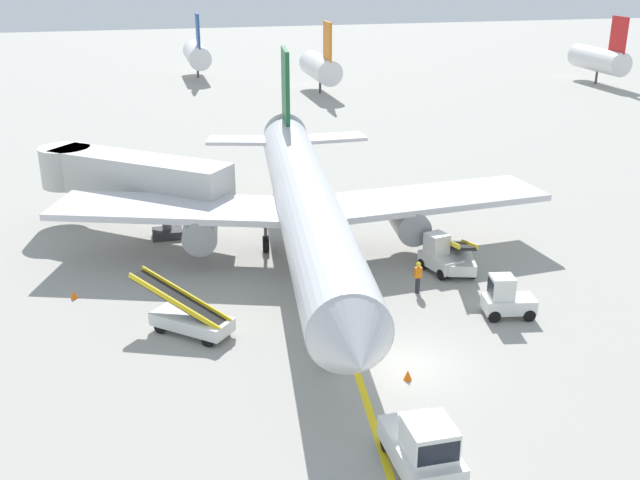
{
  "coord_description": "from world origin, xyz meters",
  "views": [
    {
      "loc": [
        -10.25,
        -26.12,
        16.43
      ],
      "look_at": [
        -1.55,
        8.82,
        2.5
      ],
      "focal_mm": 42.18,
      "sensor_mm": 36.0,
      "label": 1
    }
  ],
  "objects": [
    {
      "name": "safety_cone_nose_left",
      "position": [
        -14.01,
        10.15,
        0.22
      ],
      "size": [
        0.36,
        0.36,
        0.44
      ],
      "primitive_type": "cone",
      "color": "orange",
      "rests_on": "ground"
    },
    {
      "name": "safety_cone_nose_right",
      "position": [
        -0.34,
        -1.18,
        0.22
      ],
      "size": [
        0.36,
        0.36,
        0.44
      ],
      "primitive_type": "cone",
      "color": "orange",
      "rests_on": "ground"
    },
    {
      "name": "distant_aircraft_far_right",
      "position": [
        48.97,
        61.53,
        3.22
      ],
      "size": [
        3.0,
        10.1,
        8.8
      ],
      "color": "silver",
      "rests_on": "ground"
    },
    {
      "name": "ground_plane",
      "position": [
        0.0,
        0.0,
        0.0
      ],
      "size": [
        300.0,
        300.0,
        0.0
      ],
      "primitive_type": "plane",
      "color": "#9E9B93"
    },
    {
      "name": "ground_crew_wing_walker",
      "position": [
        -1.64,
        4.28,
        0.91
      ],
      "size": [
        0.36,
        0.24,
        1.7
      ],
      "color": "#26262D",
      "rests_on": "ground"
    },
    {
      "name": "taxi_line_yellow",
      "position": [
        -1.55,
        5.0,
        0.0
      ],
      "size": [
        10.1,
        79.43,
        0.01
      ],
      "primitive_type": "cube",
      "rotation": [
        0.0,
        0.0,
        -0.12
      ],
      "color": "yellow",
      "rests_on": "ground"
    },
    {
      "name": "belt_loader_aft_hold",
      "position": [
        -8.63,
        5.05,
        0.78
      ],
      "size": [
        4.57,
        4.26,
        2.59
      ],
      "color": "silver",
      "rests_on": "ground"
    },
    {
      "name": "distant_aircraft_mid_left",
      "position": [
        -1.31,
        79.25,
        3.22
      ],
      "size": [
        3.0,
        10.1,
        8.8
      ],
      "color": "silver",
      "rests_on": "ground"
    },
    {
      "name": "distant_aircraft_mid_right",
      "position": [
        12.08,
        63.39,
        3.22
      ],
      "size": [
        3.0,
        10.1,
        8.8
      ],
      "color": "silver",
      "rests_on": "ground"
    },
    {
      "name": "jet_bridge",
      "position": [
        -11.37,
        19.8,
        3.54
      ],
      "size": [
        11.5,
        9.99,
        4.85
      ],
      "color": "beige",
      "rests_on": "ground"
    },
    {
      "name": "belt_loader_forward_hold",
      "position": [
        6.3,
        8.93,
        0.78
      ],
      "size": [
        2.6,
        5.16,
        2.59
      ],
      "color": "silver",
      "rests_on": "ground"
    },
    {
      "name": "ground_crew_marshaller",
      "position": [
        3.04,
        6.61,
        0.91
      ],
      "size": [
        0.36,
        0.24,
        1.7
      ],
      "color": "#26262D",
      "rests_on": "ground"
    },
    {
      "name": "baggage_tug_near_wing",
      "position": [
        5.14,
        8.92,
        0.93
      ],
      "size": [
        1.9,
        2.66,
        2.1
      ],
      "color": "silver",
      "rests_on": "ground"
    },
    {
      "name": "airliner",
      "position": [
        -1.49,
        12.36,
        3.42
      ],
      "size": [
        28.4,
        35.32,
        10.1
      ],
      "color": "silver",
      "rests_on": "ground"
    },
    {
      "name": "baggage_tug_by_cargo_door",
      "position": [
        6.16,
        3.09,
        0.93
      ],
      "size": [
        2.59,
        1.71,
        2.1
      ],
      "color": "silver",
      "rests_on": "ground"
    },
    {
      "name": "pushback_tug",
      "position": [
        -1.9,
        -6.82,
        0.99
      ],
      "size": [
        1.91,
        3.61,
        2.2
      ],
      "color": "silver",
      "rests_on": "ground"
    }
  ]
}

